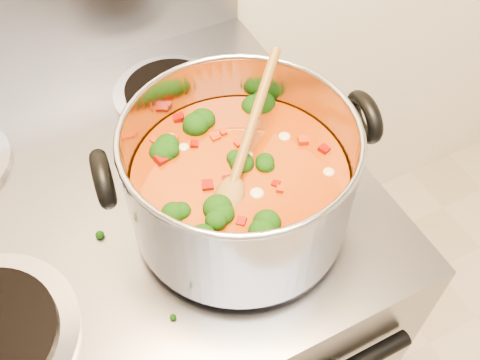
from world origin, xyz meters
TOP-DOWN VIEW (x-y plane):
  - electric_range at (-0.01, 1.16)m, footprint 0.79×0.71m
  - stockpot at (0.16, 1.02)m, footprint 0.36×0.30m
  - wooden_spoon at (0.16, 1.03)m, footprint 0.18×0.18m
  - cooktop_crumbs at (0.25, 1.21)m, footprint 0.01×0.06m

SIDE VIEW (x-z plane):
  - electric_range at x=-0.01m, z-range -0.07..1.01m
  - cooktop_crumbs at x=0.25m, z-range 0.92..0.93m
  - stockpot at x=0.16m, z-range 0.92..1.10m
  - wooden_spoon at x=0.16m, z-range 1.00..1.10m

